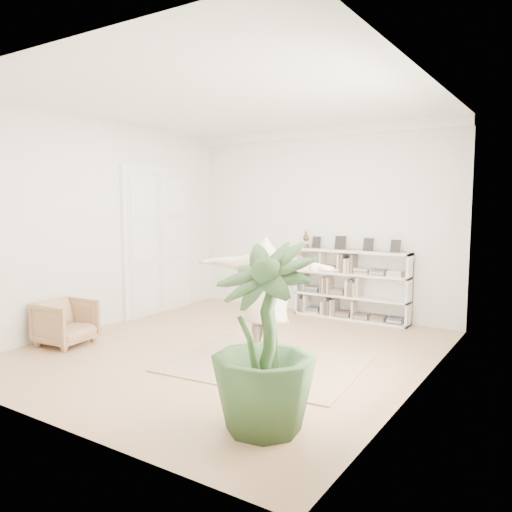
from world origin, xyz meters
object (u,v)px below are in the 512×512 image
Objects in this scene: person at (266,296)px; armchair at (66,323)px; rocker_board at (266,359)px; bookshelf at (351,286)px; houseplant at (264,338)px.

armchair is at bearing 10.46° from person.
rocker_board is (3.09, 0.88, -0.28)m from armchair.
bookshelf reaches higher than armchair.
bookshelf is 3.13m from rocker_board.
houseplant is at bearing -106.90° from armchair.
rocker_board is at bearing -80.05° from armchair.
armchair is 4.21m from houseplant.
armchair reaches higher than rocker_board.
armchair is at bearing -127.51° from bookshelf.
person is (-0.00, -0.00, 0.88)m from rocker_board.
bookshelf is 1.21× the size of houseplant.
person reaches higher than bookshelf.
houseplant is (1.05, -4.75, 0.27)m from bookshelf.
rocker_board is 0.27× the size of houseplant.
houseplant reaches higher than rocker_board.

